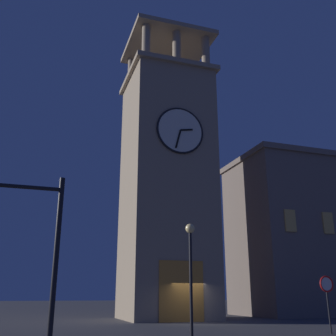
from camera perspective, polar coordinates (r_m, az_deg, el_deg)
name	(u,v)px	position (r m, az deg, el deg)	size (l,w,h in m)	color
ground_plane	(194,323)	(27.90, 3.68, -21.17)	(200.00, 200.00, 0.00)	#424247
clocktower	(167,183)	(32.55, -0.16, -2.10)	(7.10, 7.03, 26.22)	gray
adjacent_wing_building	(331,236)	(41.63, 22.20, -9.02)	(18.77, 8.69, 14.04)	#75665B
traffic_signal_near	(8,230)	(12.24, -21.85, -8.17)	(4.00, 0.41, 5.14)	black
street_lamp	(191,256)	(18.88, 3.23, -12.38)	(0.44, 0.44, 4.95)	black
no_horn_sign	(327,288)	(21.51, 21.72, -15.63)	(0.78, 0.14, 2.64)	black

